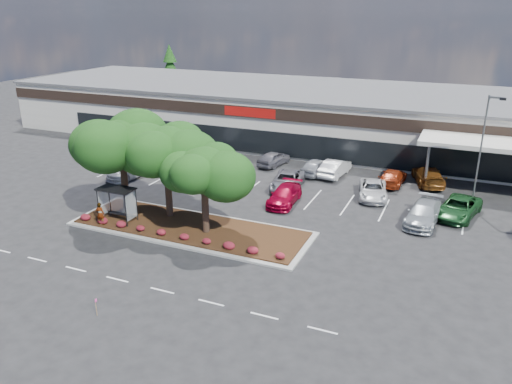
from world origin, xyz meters
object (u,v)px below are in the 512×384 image
at_px(car_0, 131,169).
at_px(car_1, 158,165).
at_px(survey_stake, 96,305).
at_px(light_pole, 480,161).

bearing_deg(car_0, car_1, 70.88).
bearing_deg(car_1, car_0, -108.14).
bearing_deg(survey_stake, car_1, 116.31).
distance_m(light_pole, survey_stake, 30.16).
bearing_deg(car_0, light_pole, 15.88).
xyz_separation_m(survey_stake, car_0, (-12.48, 19.92, 0.13)).
relative_size(survey_stake, car_0, 0.19).
xyz_separation_m(light_pole, survey_stake, (-18.07, -23.91, -3.41)).
height_order(light_pole, survey_stake, light_pole).
distance_m(car_0, car_1, 2.92).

